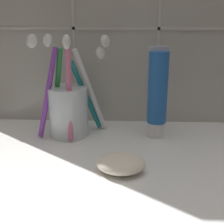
% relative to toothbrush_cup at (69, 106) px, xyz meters
% --- Properties ---
extents(sink_counter, '(0.62, 0.33, 0.02)m').
position_rel_toothbrush_cup_xyz_m(sink_counter, '(0.14, -0.09, -0.06)').
color(sink_counter, white).
rests_on(sink_counter, ground).
extents(toothbrush_cup, '(0.14, 0.09, 0.18)m').
position_rel_toothbrush_cup_xyz_m(toothbrush_cup, '(0.00, 0.00, 0.00)').
color(toothbrush_cup, silver).
rests_on(toothbrush_cup, sink_counter).
extents(toothpaste_tube, '(0.03, 0.03, 0.16)m').
position_rel_toothbrush_cup_xyz_m(toothpaste_tube, '(0.15, -0.00, 0.02)').
color(toothpaste_tube, white).
rests_on(toothpaste_tube, sink_counter).
extents(soap_bar, '(0.07, 0.06, 0.02)m').
position_rel_toothbrush_cup_xyz_m(soap_bar, '(0.09, -0.13, -0.04)').
color(soap_bar, silver).
rests_on(soap_bar, sink_counter).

